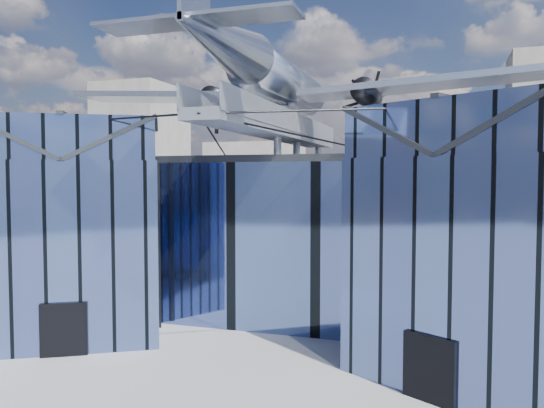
% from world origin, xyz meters
% --- Properties ---
extents(ground_plane, '(120.00, 120.00, 0.00)m').
position_xyz_m(ground_plane, '(0.00, 0.00, 0.00)').
color(ground_plane, gray).
extents(museum, '(32.88, 24.50, 17.60)m').
position_xyz_m(museum, '(0.00, 5.82, 5.54)').
color(museum, '#4D639E').
rests_on(museum, ground).
extents(bg_towers, '(77.00, 24.50, 26.00)m').
position_xyz_m(bg_towers, '(1.45, 50.49, 10.01)').
color(bg_towers, gray).
rests_on(bg_towers, ground).
extents(tree_side_w, '(4.17, 4.17, 5.00)m').
position_xyz_m(tree_side_w, '(-19.49, 6.31, 3.39)').
color(tree_side_w, black).
rests_on(tree_side_w, ground).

